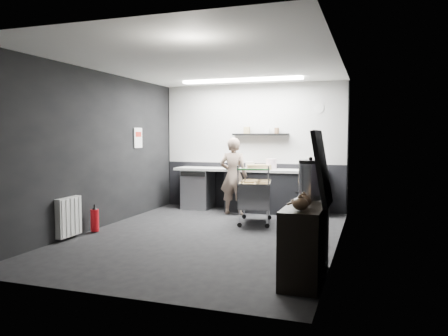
% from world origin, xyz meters
% --- Properties ---
extents(floor, '(5.50, 5.50, 0.00)m').
position_xyz_m(floor, '(0.00, 0.00, 0.00)').
color(floor, black).
rests_on(floor, ground).
extents(ceiling, '(5.50, 5.50, 0.00)m').
position_xyz_m(ceiling, '(0.00, 0.00, 2.70)').
color(ceiling, white).
rests_on(ceiling, wall_back).
extents(wall_back, '(5.50, 0.00, 5.50)m').
position_xyz_m(wall_back, '(0.00, 2.75, 1.35)').
color(wall_back, black).
rests_on(wall_back, floor).
extents(wall_front, '(5.50, 0.00, 5.50)m').
position_xyz_m(wall_front, '(0.00, -2.75, 1.35)').
color(wall_front, black).
rests_on(wall_front, floor).
extents(wall_left, '(0.00, 5.50, 5.50)m').
position_xyz_m(wall_left, '(-2.00, 0.00, 1.35)').
color(wall_left, black).
rests_on(wall_left, floor).
extents(wall_right, '(0.00, 5.50, 5.50)m').
position_xyz_m(wall_right, '(2.00, 0.00, 1.35)').
color(wall_right, black).
rests_on(wall_right, floor).
extents(kitchen_wall_panel, '(3.95, 0.02, 1.70)m').
position_xyz_m(kitchen_wall_panel, '(0.00, 2.73, 1.85)').
color(kitchen_wall_panel, '#B5B4B0').
rests_on(kitchen_wall_panel, wall_back).
extents(dado_panel, '(3.95, 0.02, 1.00)m').
position_xyz_m(dado_panel, '(0.00, 2.73, 0.50)').
color(dado_panel, black).
rests_on(dado_panel, wall_back).
extents(floating_shelf, '(1.20, 0.22, 0.04)m').
position_xyz_m(floating_shelf, '(0.20, 2.62, 1.62)').
color(floating_shelf, black).
rests_on(floating_shelf, wall_back).
extents(wall_clock, '(0.20, 0.03, 0.20)m').
position_xyz_m(wall_clock, '(1.40, 2.72, 2.15)').
color(wall_clock, silver).
rests_on(wall_clock, wall_back).
extents(poster, '(0.02, 0.30, 0.40)m').
position_xyz_m(poster, '(-1.98, 1.30, 1.55)').
color(poster, white).
rests_on(poster, wall_left).
extents(poster_red_band, '(0.02, 0.22, 0.10)m').
position_xyz_m(poster_red_band, '(-1.98, 1.30, 1.62)').
color(poster_red_band, '#B52216').
rests_on(poster_red_band, poster).
extents(radiator, '(0.10, 0.50, 0.60)m').
position_xyz_m(radiator, '(-1.94, -0.90, 0.35)').
color(radiator, silver).
rests_on(radiator, wall_left).
extents(ceiling_strip, '(2.40, 0.20, 0.04)m').
position_xyz_m(ceiling_strip, '(0.00, 1.85, 2.67)').
color(ceiling_strip, white).
rests_on(ceiling_strip, ceiling).
extents(prep_counter, '(3.20, 0.61, 0.90)m').
position_xyz_m(prep_counter, '(0.14, 2.42, 0.46)').
color(prep_counter, black).
rests_on(prep_counter, floor).
extents(person, '(0.58, 0.39, 1.56)m').
position_xyz_m(person, '(-0.19, 1.97, 0.78)').
color(person, '#B8A592').
rests_on(person, floor).
extents(shopping_cart, '(0.72, 1.03, 1.04)m').
position_xyz_m(shopping_cart, '(0.45, 1.23, 0.49)').
color(shopping_cart, silver).
rests_on(shopping_cart, floor).
extents(sideboard, '(0.47, 1.11, 1.66)m').
position_xyz_m(sideboard, '(1.78, -1.58, 0.53)').
color(sideboard, black).
rests_on(sideboard, floor).
extents(fire_extinguisher, '(0.13, 0.13, 0.45)m').
position_xyz_m(fire_extinguisher, '(-1.85, -0.37, 0.22)').
color(fire_extinguisher, red).
rests_on(fire_extinguisher, floor).
extents(cardboard_box, '(0.59, 0.53, 0.10)m').
position_xyz_m(cardboard_box, '(0.22, 2.37, 0.95)').
color(cardboard_box, '#917D4D').
rests_on(cardboard_box, prep_counter).
extents(pink_tub, '(0.22, 0.22, 0.22)m').
position_xyz_m(pink_tub, '(0.49, 2.42, 1.01)').
color(pink_tub, white).
rests_on(pink_tub, prep_counter).
extents(white_container, '(0.19, 0.16, 0.15)m').
position_xyz_m(white_container, '(0.04, 2.37, 0.98)').
color(white_container, silver).
rests_on(white_container, prep_counter).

